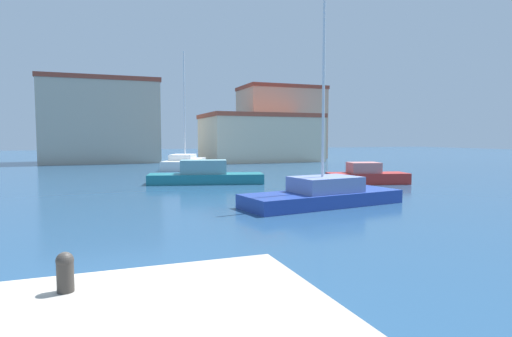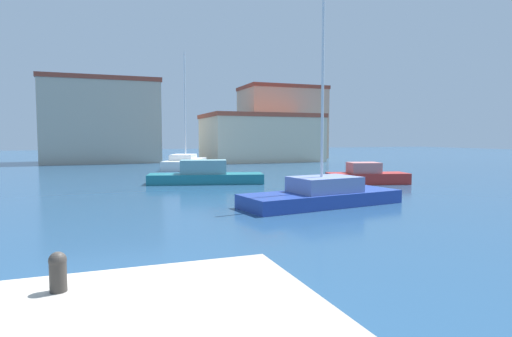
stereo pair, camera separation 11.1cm
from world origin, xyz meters
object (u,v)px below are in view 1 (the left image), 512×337
(motorboat_red_mid_harbor, at_px, (367,176))
(sailboat_blue_far_left, at_px, (323,194))
(motorboat_teal_outer_mooring, at_px, (205,175))
(sailboat_white_behind_lamppost, at_px, (185,162))
(mooring_bollard, at_px, (65,270))

(motorboat_red_mid_harbor, bearing_deg, sailboat_blue_far_left, -136.34)
(motorboat_teal_outer_mooring, bearing_deg, sailboat_white_behind_lamppost, 84.57)
(motorboat_teal_outer_mooring, bearing_deg, sailboat_blue_far_left, -74.51)
(mooring_bollard, bearing_deg, motorboat_teal_outer_mooring, 72.11)
(sailboat_blue_far_left, xyz_separation_m, motorboat_teal_outer_mooring, (-2.85, 10.27, 0.04))
(sailboat_white_behind_lamppost, distance_m, motorboat_teal_outer_mooring, 14.06)
(mooring_bollard, distance_m, motorboat_red_mid_harbor, 23.95)
(sailboat_blue_far_left, bearing_deg, motorboat_red_mid_harbor, 43.66)
(mooring_bollard, xyz_separation_m, motorboat_red_mid_harbor, (16.52, 17.32, -0.88))
(motorboat_red_mid_harbor, distance_m, motorboat_teal_outer_mooring, 10.41)
(mooring_bollard, height_order, sailboat_white_behind_lamppost, sailboat_white_behind_lamppost)
(motorboat_teal_outer_mooring, bearing_deg, motorboat_red_mid_harbor, -20.74)
(sailboat_white_behind_lamppost, bearing_deg, mooring_bollard, -103.04)
(motorboat_teal_outer_mooring, bearing_deg, mooring_bollard, -107.89)
(motorboat_red_mid_harbor, bearing_deg, sailboat_white_behind_lamppost, 115.42)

